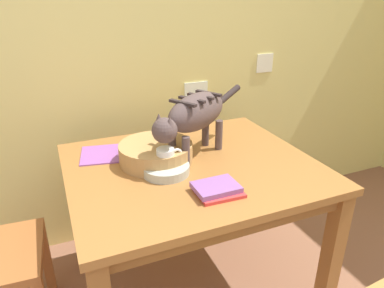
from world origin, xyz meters
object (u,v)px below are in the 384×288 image
Objects in this scene: coffee_mug at (166,157)px; wicker_basket at (156,152)px; dining_table at (192,182)px; magazine at (109,154)px; cat at (194,115)px; book_stack at (217,189)px; saucer_bowl at (166,169)px.

coffee_mug is 0.13m from wicker_basket.
dining_table is 0.22m from wicker_basket.
coffee_mug is 0.36m from magazine.
magazine is (-0.33, 0.25, 0.10)m from dining_table.
cat is 0.46m from magazine.
dining_table is 0.22m from coffee_mug.
book_stack reaches higher than dining_table.
book_stack is 0.39m from wicker_basket.
cat is 1.71× the size of wicker_basket.
saucer_bowl is (-0.17, -0.10, -0.19)m from cat.
saucer_bowl is 0.61× the size of wicker_basket.
dining_table is 6.04× the size of book_stack.
dining_table is at bearing -26.71° from magazine.
cat is 2.79× the size of saucer_bowl.
cat reaches higher than dining_table.
magazine is 0.62m from book_stack.
saucer_bowl is at bearing 90.00° from cat.
saucer_bowl reaches higher than magazine.
saucer_bowl is at bearing -165.09° from dining_table.
magazine is (-0.19, 0.29, -0.02)m from saucer_bowl.
magazine is at bearing 32.64° from cat.
dining_table is 1.93× the size of cat.
cat is 0.39m from book_stack.
cat is 0.24m from coffee_mug.
dining_table is at bearing 120.43° from cat.
coffee_mug reaches higher than magazine.
saucer_bowl is 0.35m from magazine.
magazine reaches higher than dining_table.
magazine is (-0.37, 0.19, -0.21)m from cat.
coffee_mug is at bearing -45.24° from magazine.
book_stack is at bearing -61.65° from coffee_mug.
cat is 3.13× the size of book_stack.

